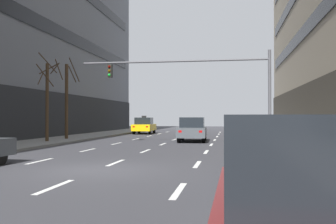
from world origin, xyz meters
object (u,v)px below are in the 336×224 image
Objects in this scene: pedestrian_0 at (328,134)px; traffic_signal_0 at (202,78)px; car_driving_0 at (192,130)px; street_tree_0 at (47,98)px; car_parked_1 at (265,156)px; street_tree_3 at (67,99)px; taxi_driving_1 at (144,126)px.

traffic_signal_0 is at bearing 120.91° from pedestrian_0.
street_tree_0 is (-9.23, -3.39, 2.13)m from car_driving_0.
car_parked_1 is 18.94m from street_tree_0.
car_driving_0 is at bearing 101.41° from car_parked_1.
street_tree_0 is 2.97m from street_tree_3.
traffic_signal_0 reaches higher than car_parked_1.
street_tree_0 reaches higher than car_parked_1.
taxi_driving_1 is 26.93m from pedestrian_0.
car_driving_0 is 2.76× the size of pedestrian_0.
pedestrian_0 is (12.29, -23.96, 0.27)m from taxi_driving_1.
car_driving_0 is 13.69m from pedestrian_0.
car_driving_0 is at bearing 2.63° from street_tree_3.
street_tree_3 reaches higher than traffic_signal_0.
street_tree_0 is at bearing 132.50° from car_parked_1.
street_tree_3 is (-9.21, -0.42, 2.21)m from car_driving_0.
car_parked_1 is at bearing -79.53° from traffic_signal_0.
street_tree_3 is at bearing 142.35° from pedestrian_0.
car_driving_0 is at bearing 116.52° from pedestrian_0.
car_driving_0 is at bearing 104.84° from traffic_signal_0.
taxi_driving_1 is 0.78× the size of street_tree_3.
pedestrian_0 reaches higher than car_driving_0.
street_tree_3 is (-3.03, -12.14, 2.21)m from taxi_driving_1.
car_parked_1 is 14.22m from traffic_signal_0.
traffic_signal_0 reaches higher than pedestrian_0.
taxi_driving_1 is 12.70m from street_tree_3.
car_parked_1 is at bearing -71.56° from taxi_driving_1.
car_driving_0 is 10.06m from street_tree_0.
pedestrian_0 is at bearing 62.30° from car_parked_1.
pedestrian_0 reaches higher than car_parked_1.
pedestrian_0 is at bearing -30.00° from street_tree_0.
street_tree_0 is 17.81m from pedestrian_0.
street_tree_0 is at bearing 150.00° from pedestrian_0.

